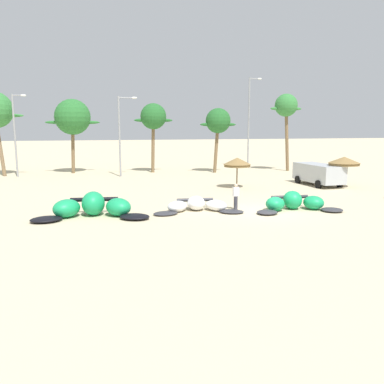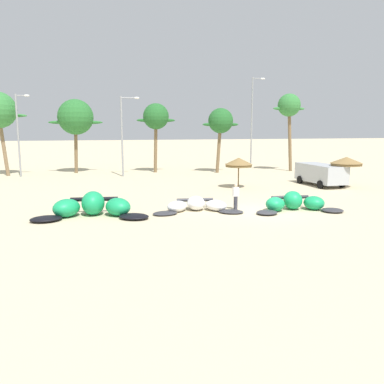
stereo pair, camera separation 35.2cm
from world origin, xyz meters
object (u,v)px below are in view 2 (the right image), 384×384
palm_left (76,117)px  lamppost_east_center (253,119)px  parked_van (320,173)px  beach_umbrella_near_van (239,162)px  palm_center_left (221,122)px  palm_center_right (289,107)px  beach_umbrella_middle (346,161)px  palm_left_of_gap (156,117)px  kite_far_left (92,207)px  kite_left_of_center (295,203)px  person_by_umbrellas (236,197)px  kite_left (197,206)px  lamppost_west (19,131)px  lamppost_west_center (124,131)px

palm_left → lamppost_east_center: lamppost_east_center is taller
parked_van → beach_umbrella_near_van: bearing=178.5°
parked_van → palm_left: palm_left is taller
palm_center_left → palm_center_right: (7.92, -0.29, 1.64)m
beach_umbrella_middle → palm_center_left: size_ratio=0.37×
beach_umbrella_near_van → palm_center_left: (1.77, 11.09, 3.43)m
beach_umbrella_near_van → parked_van: (7.38, -0.19, -1.05)m
beach_umbrella_near_van → lamppost_east_center: 17.24m
palm_left → palm_left_of_gap: bearing=-8.9°
palm_left → lamppost_east_center: (20.75, 0.97, -0.03)m
kite_far_left → beach_umbrella_middle: size_ratio=2.58×
palm_center_right → lamppost_east_center: size_ratio=0.80×
kite_left_of_center → person_by_umbrellas: (-3.47, 0.93, 0.38)m
parked_van → palm_center_left: palm_center_left is taller
kite_left → parked_van: parked_van is taller
beach_umbrella_middle → kite_left_of_center: bearing=-138.6°
kite_left → kite_left_of_center: 6.00m
beach_umbrella_near_van → lamppost_east_center: (7.10, 15.22, 3.85)m
kite_left_of_center → lamppost_west: 28.99m
kite_left → beach_umbrella_middle: (14.32, 6.28, 1.88)m
person_by_umbrellas → palm_left_of_gap: 21.99m
parked_van → lamppost_east_center: size_ratio=0.47×
kite_left_of_center → lamppost_west: lamppost_west is taller
kite_left_of_center → parked_van: size_ratio=1.11×
lamppost_west → lamppost_east_center: size_ratio=0.75×
parked_van → palm_left: bearing=145.5°
kite_far_left → palm_center_left: size_ratio=0.95×
palm_center_left → lamppost_east_center: bearing=37.8°
kite_left_of_center → beach_umbrella_middle: size_ratio=2.18×
beach_umbrella_middle → kite_far_left: bearing=-162.8°
kite_left_of_center → parked_van: (7.03, 9.11, 0.66)m
beach_umbrella_near_van → palm_left_of_gap: size_ratio=0.33×
kite_left → kite_far_left: bearing=-179.4°
palm_center_left → lamppost_west_center: bearing=-173.7°
parked_van → person_by_umbrellas: parked_van is taller
beach_umbrella_near_van → lamppost_west: (-19.01, 11.87, 2.46)m
beach_umbrella_middle → palm_left_of_gap: 20.61m
palm_left_of_gap → lamppost_east_center: size_ratio=0.69×
parked_van → lamppost_east_center: bearing=91.0°
parked_van → palm_center_right: size_ratio=0.59×
kite_far_left → beach_umbrella_near_van: bearing=35.1°
palm_center_right → palm_left_of_gap: bearing=171.9°
beach_umbrella_middle → lamppost_west: size_ratio=0.32×
palm_center_right → lamppost_west: bearing=177.8°
kite_left_of_center → lamppost_east_center: bearing=74.6°
palm_left_of_gap → palm_center_right: palm_center_right is taller
kite_far_left → palm_center_right: (21.35, 19.01, 6.69)m
kite_left → palm_left_of_gap: 21.82m
beach_umbrella_middle → palm_left: 27.88m
person_by_umbrellas → palm_center_right: palm_center_right is taller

